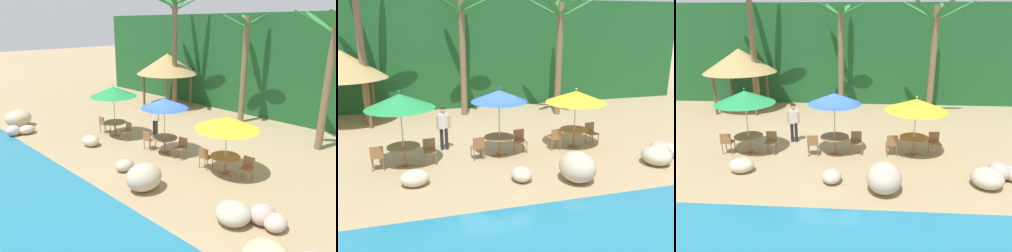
{
  "view_description": "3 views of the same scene",
  "coord_description": "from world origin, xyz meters",
  "views": [
    {
      "loc": [
        9.51,
        -9.33,
        5.41
      ],
      "look_at": [
        -0.31,
        0.56,
        0.96
      ],
      "focal_mm": 34.47,
      "sensor_mm": 36.0,
      "label": 1
    },
    {
      "loc": [
        -2.8,
        -12.07,
        4.71
      ],
      "look_at": [
        0.64,
        0.41,
        0.94
      ],
      "focal_mm": 37.89,
      "sensor_mm": 36.0,
      "label": 2
    },
    {
      "loc": [
        1.4,
        -11.66,
        5.02
      ],
      "look_at": [
        0.55,
        0.23,
        1.04
      ],
      "focal_mm": 33.97,
      "sensor_mm": 36.0,
      "label": 3
    }
  ],
  "objects": [
    {
      "name": "dining_table_yellow",
      "position": [
        3.27,
        -0.04,
        0.61
      ],
      "size": [
        1.1,
        1.1,
        0.74
      ],
      "color": "olive",
      "rests_on": "ground"
    },
    {
      "name": "rock_seawall",
      "position": [
        0.47,
        -2.95,
        0.37
      ],
      "size": [
        16.86,
        2.82,
        0.93
      ],
      "color": "#C5A096",
      "rests_on": "ground"
    },
    {
      "name": "umbrella_yellow",
      "position": [
        3.27,
        -0.04,
        2.02
      ],
      "size": [
        2.3,
        2.3,
        2.36
      ],
      "color": "silver",
      "rests_on": "ground"
    },
    {
      "name": "chair_green_seaward",
      "position": [
        -2.29,
        -0.25,
        0.51
      ],
      "size": [
        0.42,
        0.43,
        0.87
      ],
      "color": "olive",
      "rests_on": "ground"
    },
    {
      "name": "terrace_deck",
      "position": [
        0.0,
        0.0,
        0.0
      ],
      "size": [
        18.0,
        5.2,
        0.01
      ],
      "color": "tan",
      "rests_on": "ground"
    },
    {
      "name": "dining_table_blue",
      "position": [
        0.22,
        -0.19,
        0.61
      ],
      "size": [
        1.1,
        1.1,
        0.74
      ],
      "color": "olive",
      "rests_on": "ground"
    },
    {
      "name": "palapa_hut",
      "position": [
        -5.77,
        6.0,
        2.84
      ],
      "size": [
        4.09,
        4.09,
        3.52
      ],
      "color": "brown",
      "rests_on": "ground"
    },
    {
      "name": "palm_tree_nearest",
      "position": [
        -4.84,
        5.71,
        4.96
      ],
      "size": [
        3.84,
        3.69,
        7.23
      ],
      "color": "brown",
      "rests_on": "ground"
    },
    {
      "name": "chair_blue_seaward",
      "position": [
        1.06,
        -0.02,
        0.51
      ],
      "size": [
        0.46,
        0.47,
        0.87
      ],
      "color": "olive",
      "rests_on": "ground"
    },
    {
      "name": "umbrella_green",
      "position": [
        -3.14,
        -0.33,
        2.28
      ],
      "size": [
        2.27,
        2.27,
        2.63
      ],
      "color": "silver",
      "rests_on": "ground"
    },
    {
      "name": "palm_tree_second",
      "position": [
        -0.06,
        6.23,
        3.8
      ],
      "size": [
        2.64,
        2.75,
        5.93
      ],
      "color": "brown",
      "rests_on": "ground"
    },
    {
      "name": "chair_yellow_seaward",
      "position": [
        4.11,
        0.15,
        0.51
      ],
      "size": [
        0.47,
        0.47,
        0.87
      ],
      "color": "olive",
      "rests_on": "ground"
    },
    {
      "name": "palm_tree_third",
      "position": [
        4.75,
        5.03,
        3.95
      ],
      "size": [
        3.55,
        3.67,
        5.99
      ],
      "color": "brown",
      "rests_on": "ground"
    },
    {
      "name": "chair_green_inland",
      "position": [
        -3.99,
        -0.44,
        0.51
      ],
      "size": [
        0.43,
        0.44,
        0.87
      ],
      "color": "olive",
      "rests_on": "ground"
    },
    {
      "name": "ground_plane",
      "position": [
        0.0,
        0.0,
        0.0
      ],
      "size": [
        120.0,
        120.0,
        0.0
      ],
      "primitive_type": "plane",
      "color": "tan"
    },
    {
      "name": "dining_table_green",
      "position": [
        -3.14,
        -0.33,
        0.61
      ],
      "size": [
        1.1,
        1.1,
        0.74
      ],
      "color": "olive",
      "rests_on": "ground"
    },
    {
      "name": "chair_blue_inland",
      "position": [
        -0.61,
        -0.38,
        0.51
      ],
      "size": [
        0.47,
        0.47,
        0.87
      ],
      "color": "olive",
      "rests_on": "ground"
    },
    {
      "name": "umbrella_blue",
      "position": [
        0.22,
        -0.19,
        2.24
      ],
      "size": [
        2.0,
        2.0,
        2.56
      ],
      "color": "silver",
      "rests_on": "ground"
    },
    {
      "name": "foliage_backdrop",
      "position": [
        0.0,
        9.0,
        3.0
      ],
      "size": [
        28.0,
        2.4,
        6.0
      ],
      "color": "#1E5628",
      "rests_on": "ground"
    },
    {
      "name": "chair_yellow_inland",
      "position": [
        2.43,
        -0.18,
        0.51
      ],
      "size": [
        0.44,
        0.45,
        0.87
      ],
      "color": "olive",
      "rests_on": "ground"
    },
    {
      "name": "waiter_in_white",
      "position": [
        -1.66,
        1.03,
        0.99
      ],
      "size": [
        0.52,
        0.38,
        1.7
      ],
      "color": "#232328",
      "rests_on": "ground"
    }
  ]
}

